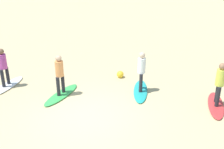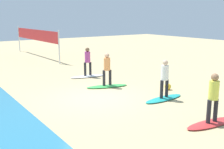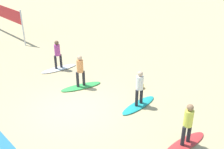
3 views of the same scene
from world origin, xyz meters
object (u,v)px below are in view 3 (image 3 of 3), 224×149
object	(u,v)px
surfer_white	(57,52)
beach_ball	(141,85)
surfer_green	(80,69)
surfboard_white	(59,69)
surfboard_teal	(139,105)
surfboard_red	(185,144)
surfer_red	(188,122)
surfer_teal	(140,86)
surfboard_green	(81,86)

from	to	relation	value
surfer_white	beach_ball	xyz separation A→B (m)	(-4.67, -1.75, -0.88)
surfer_green	surfboard_white	bearing A→B (deg)	-8.13
surfboard_teal	surfer_green	xyz separation A→B (m)	(3.13, 0.83, 0.99)
surfboard_white	beach_ball	xyz separation A→B (m)	(-4.67, -1.75, 0.11)
surfboard_teal	surfboard_white	distance (m)	5.71
surfer_green	surfboard_white	size ratio (longest dim) A/B	0.78
surfer_white	surfboard_teal	bearing A→B (deg)	-175.33
surfboard_red	surfer_red	bearing A→B (deg)	0.00
surfboard_teal	surfer_teal	size ratio (longest dim) A/B	1.28
surfboard_green	surfer_white	size ratio (longest dim) A/B	1.28
surfboard_red	surfer_red	distance (m)	0.99
surfer_teal	surfboard_green	distance (m)	3.39
surfboard_teal	surfer_white	size ratio (longest dim) A/B	1.28
surfboard_teal	surfboard_green	xyz separation A→B (m)	(3.13, 0.83, 0.00)
surfer_red	surfer_teal	size ratio (longest dim) A/B	1.00
surfboard_red	surfboard_teal	bearing A→B (deg)	-98.34
surfer_red	surfer_teal	xyz separation A→B (m)	(2.87, -0.71, 0.00)
surfboard_red	surfboard_white	distance (m)	8.57
surfer_green	surfer_white	size ratio (longest dim) A/B	1.00
surfboard_green	surfer_white	world-z (taller)	surfer_white
surfer_green	beach_ball	size ratio (longest dim) A/B	5.13
surfboard_red	surfboard_teal	xyz separation A→B (m)	(2.87, -0.71, 0.00)
surfer_green	surfer_white	bearing A→B (deg)	-8.13
surfer_green	surfboard_green	bearing A→B (deg)	0.00
surfer_red	surfboard_white	world-z (taller)	surfer_red
surfer_green	surfboard_red	bearing A→B (deg)	-178.89
surfer_red	surfer_white	bearing A→B (deg)	-1.67
surfer_teal	surfboard_green	xyz separation A→B (m)	(3.13, 0.83, -0.99)
surfer_teal	surfboard_white	xyz separation A→B (m)	(5.69, 0.46, -0.99)
surfboard_red	surfboard_white	xyz separation A→B (m)	(8.56, -0.25, 0.00)
surfboard_white	surfer_red	bearing A→B (deg)	97.54
surfer_red	surfboard_teal	distance (m)	3.12
surfboard_white	surfboard_green	bearing A→B (deg)	91.09
surfer_red	surfer_teal	world-z (taller)	same
surfer_green	surfboard_white	distance (m)	2.77
surfboard_teal	surfboard_white	xyz separation A→B (m)	(5.69, 0.46, 0.00)
surfer_green	surfer_red	bearing A→B (deg)	-178.89
surfboard_red	surfer_red	size ratio (longest dim) A/B	1.28
surfboard_green	surfer_green	world-z (taller)	surfer_green
surfboard_red	surfer_red	xyz separation A→B (m)	(0.00, 0.00, 0.99)
surfboard_red	surfer_green	world-z (taller)	surfer_green
surfboard_red	beach_ball	xyz separation A→B (m)	(3.89, -2.00, 0.11)
surfer_red	beach_ball	xyz separation A→B (m)	(3.89, -2.00, -0.88)
surfboard_red	surfer_teal	distance (m)	3.12
surfer_teal	surfboard_green	world-z (taller)	surfer_teal
surfboard_green	beach_ball	size ratio (longest dim) A/B	6.57
surfboard_green	surfboard_white	bearing A→B (deg)	-81.20
surfboard_red	surfer_white	distance (m)	8.62
surfer_white	surfer_red	bearing A→B (deg)	178.33
surfer_green	surfer_white	xyz separation A→B (m)	(2.56, -0.37, 0.00)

